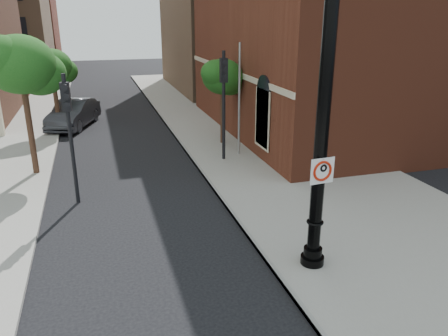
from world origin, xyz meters
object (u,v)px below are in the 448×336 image
object	(u,v)px
lamppost	(321,145)
traffic_signal_right	(224,89)
traffic_signal_left	(68,118)
parked_car	(74,114)
no_parking_sign	(322,171)

from	to	relation	value
lamppost	traffic_signal_right	xyz separation A→B (m)	(0.30, 9.12, -0.06)
lamppost	traffic_signal_left	distance (m)	8.57
lamppost	traffic_signal_left	xyz separation A→B (m)	(-5.96, 6.15, -0.31)
traffic_signal_left	traffic_signal_right	distance (m)	6.94
parked_car	traffic_signal_left	bearing A→B (deg)	-69.29
traffic_signal_left	traffic_signal_right	world-z (taller)	traffic_signal_right
traffic_signal_right	lamppost	bearing A→B (deg)	-90.32
lamppost	no_parking_sign	bearing A→B (deg)	-94.37
no_parking_sign	traffic_signal_right	xyz separation A→B (m)	(0.32, 9.30, 0.52)
lamppost	traffic_signal_left	size ratio (longest dim) A/B	1.61
lamppost	parked_car	size ratio (longest dim) A/B	1.48
traffic_signal_left	lamppost	bearing A→B (deg)	-39.78
traffic_signal_left	traffic_signal_right	bearing A→B (deg)	31.44
no_parking_sign	parked_car	distance (m)	19.17
no_parking_sign	traffic_signal_left	size ratio (longest dim) A/B	0.14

